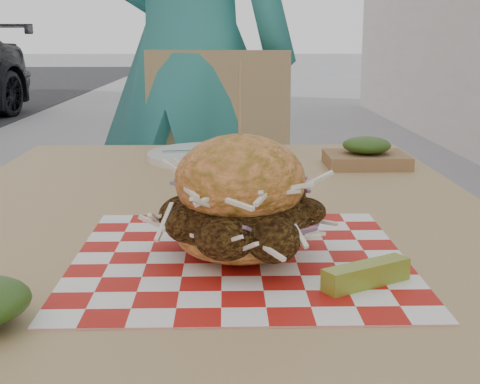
% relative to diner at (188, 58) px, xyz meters
% --- Properties ---
extents(diner, '(0.79, 0.65, 1.85)m').
position_rel_diner_xyz_m(diner, '(0.00, 0.00, 0.00)').
color(diner, teal).
rests_on(diner, ground).
extents(patio_table, '(0.80, 1.20, 0.75)m').
position_rel_diner_xyz_m(patio_table, '(0.09, -1.18, -0.25)').
color(patio_table, tan).
rests_on(patio_table, ground).
extents(patio_chair, '(0.47, 0.48, 0.95)m').
position_rel_diner_xyz_m(patio_chair, '(0.10, -0.22, -0.37)').
color(patio_chair, tan).
rests_on(patio_chair, ground).
extents(paper_liner, '(0.36, 0.36, 0.00)m').
position_rel_diner_xyz_m(paper_liner, '(0.12, -1.37, -0.17)').
color(paper_liner, red).
rests_on(paper_liner, patio_table).
extents(sandwich, '(0.19, 0.19, 0.21)m').
position_rel_diner_xyz_m(sandwich, '(0.12, -1.37, -0.11)').
color(sandwich, '#EE8943').
rests_on(sandwich, paper_liner).
extents(pickle_spear, '(0.09, 0.07, 0.02)m').
position_rel_diner_xyz_m(pickle_spear, '(0.24, -1.46, -0.16)').
color(pickle_spear, olive).
rests_on(pickle_spear, paper_liner).
extents(place_setting, '(0.27, 0.27, 0.02)m').
position_rel_diner_xyz_m(place_setting, '(0.09, -0.76, -0.17)').
color(place_setting, white).
rests_on(place_setting, patio_table).
extents(kraft_tray, '(0.15, 0.12, 0.06)m').
position_rel_diner_xyz_m(kraft_tray, '(0.37, -0.84, -0.15)').
color(kraft_tray, olive).
rests_on(kraft_tray, patio_table).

